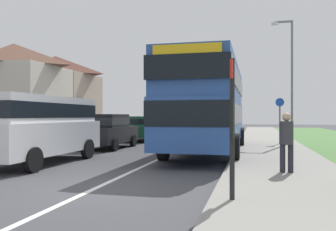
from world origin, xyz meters
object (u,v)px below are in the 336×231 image
at_px(parked_van_white, 38,124).
at_px(parked_car_grey, 160,124).
at_px(street_lamp_mid, 290,73).
at_px(parked_car_dark_green, 142,127).
at_px(bus_stop_sign, 232,119).
at_px(double_decker_bus, 208,103).
at_px(parked_car_black, 107,130).
at_px(pedestrian_at_stop, 287,139).
at_px(cycle_route_sign, 280,119).

relative_size(parked_van_white, parked_car_grey, 1.22).
bearing_deg(street_lamp_mid, parked_car_dark_green, 172.93).
bearing_deg(parked_van_white, bus_stop_sign, -31.65).
xyz_separation_m(double_decker_bus, parked_car_black, (-5.05, 1.06, -1.23)).
bearing_deg(pedestrian_at_stop, bus_stop_sign, -109.95).
xyz_separation_m(double_decker_bus, parked_car_dark_green, (-4.98, 6.34, -1.28)).
relative_size(double_decker_bus, parked_car_black, 2.48).
height_order(double_decker_bus, cycle_route_sign, double_decker_bus).
bearing_deg(parked_car_dark_green, parked_van_white, -90.51).
bearing_deg(parked_car_grey, double_decker_bus, -65.65).
height_order(parked_car_dark_green, parked_car_grey, parked_car_grey).
height_order(bus_stop_sign, cycle_route_sign, bus_stop_sign).
xyz_separation_m(parked_car_grey, street_lamp_mid, (8.96, -6.17, 2.98)).
distance_m(parked_car_black, cycle_route_sign, 8.95).
bearing_deg(parked_car_black, parked_van_white, -90.29).
bearing_deg(bus_stop_sign, parked_van_white, 148.35).
height_order(double_decker_bus, pedestrian_at_stop, double_decker_bus).
xyz_separation_m(pedestrian_at_stop, street_lamp_mid, (1.09, 10.56, 2.95)).
relative_size(pedestrian_at_stop, cycle_route_sign, 0.66).
relative_size(double_decker_bus, parked_car_dark_green, 2.44).
bearing_deg(parked_car_grey, cycle_route_sign, -39.71).
distance_m(parked_car_black, parked_car_grey, 10.37).
relative_size(parked_car_grey, cycle_route_sign, 1.75).
distance_m(parked_car_grey, pedestrian_at_stop, 18.49).
distance_m(parked_van_white, parked_car_grey, 16.01).
height_order(parked_car_grey, pedestrian_at_stop, parked_car_grey).
xyz_separation_m(bus_stop_sign, cycle_route_sign, (1.73, 13.09, -0.11)).
xyz_separation_m(parked_car_grey, pedestrian_at_stop, (7.86, -16.73, 0.04)).
bearing_deg(parked_car_dark_green, bus_stop_sign, -66.63).
xyz_separation_m(double_decker_bus, street_lamp_mid, (3.78, 5.26, 1.78)).
xyz_separation_m(parked_car_black, parked_car_dark_green, (0.07, 5.28, -0.05)).
distance_m(pedestrian_at_stop, bus_stop_sign, 3.58).
bearing_deg(parked_car_black, bus_stop_sign, -55.98).
xyz_separation_m(double_decker_bus, cycle_route_sign, (3.21, 4.47, -0.71)).
height_order(parked_car_dark_green, street_lamp_mid, street_lamp_mid).
height_order(double_decker_bus, street_lamp_mid, street_lamp_mid).
height_order(parked_van_white, parked_car_black, parked_van_white).
height_order(parked_van_white, parked_car_grey, parked_van_white).
xyz_separation_m(parked_car_black, cycle_route_sign, (8.26, 3.41, 0.51)).
bearing_deg(street_lamp_mid, double_decker_bus, -125.75).
bearing_deg(parked_car_dark_green, cycle_route_sign, -12.90).
bearing_deg(pedestrian_at_stop, cycle_route_sign, 86.95).
height_order(double_decker_bus, bus_stop_sign, double_decker_bus).
xyz_separation_m(parked_car_dark_green, parked_car_grey, (-0.19, 5.09, 0.08)).
bearing_deg(parked_van_white, parked_car_black, 89.71).
bearing_deg(street_lamp_mid, pedestrian_at_stop, -95.91).
relative_size(parked_car_dark_green, cycle_route_sign, 1.66).
distance_m(double_decker_bus, street_lamp_mid, 6.72).
bearing_deg(parked_car_black, parked_car_dark_green, 89.25).
xyz_separation_m(parked_car_dark_green, bus_stop_sign, (6.47, -14.97, 0.68)).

